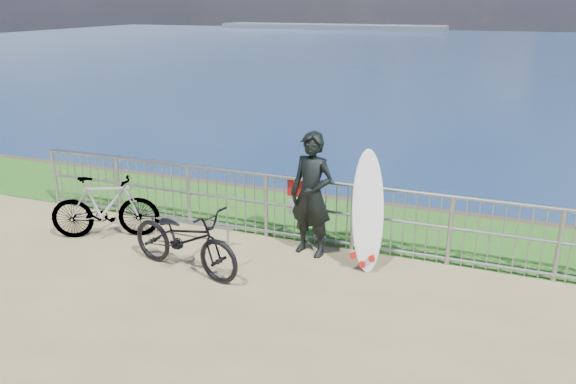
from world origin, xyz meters
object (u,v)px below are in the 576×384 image
at_px(bicycle_near, 184,239).
at_px(surfboard, 368,216).
at_px(surfer, 312,195).
at_px(bicycle_far, 105,207).

bearing_deg(bicycle_near, surfboard, -54.66).
bearing_deg(surfboard, bicycle_near, -156.50).
height_order(surfboard, bicycle_near, surfboard).
relative_size(surfer, bicycle_far, 1.10).
height_order(surfboard, bicycle_far, surfboard).
relative_size(surfboard, bicycle_near, 0.92).
relative_size(surfer, bicycle_near, 1.00).
bearing_deg(surfboard, surfer, 168.58).
xyz_separation_m(surfer, surfboard, (0.93, -0.19, -0.15)).
bearing_deg(bicycle_far, surfboard, -109.82).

